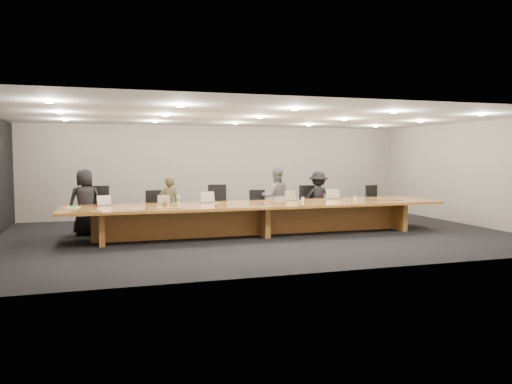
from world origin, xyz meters
TOP-DOWN VIEW (x-y plane):
  - ground at (0.00, 0.00)m, footprint 12.00×12.00m
  - back_wall at (0.00, 4.00)m, footprint 12.00×0.02m
  - conference_table at (0.00, 0.00)m, footprint 9.00×1.80m
  - chair_far_left at (-3.68, 1.31)m, footprint 0.65×0.65m
  - chair_left at (-2.32, 1.23)m, footprint 0.54×0.54m
  - chair_mid_left at (-0.74, 1.30)m, footprint 0.71×0.71m
  - chair_mid_right at (0.36, 1.27)m, footprint 0.59×0.59m
  - chair_right at (1.86, 1.29)m, footprint 0.58×0.58m
  - chair_far_right at (3.88, 1.19)m, footprint 0.69×0.69m
  - person_a at (-3.96, 1.21)m, footprint 0.86×0.65m
  - person_b at (-2.00, 1.12)m, footprint 0.51×0.34m
  - person_c at (0.86, 1.26)m, footprint 0.84×0.70m
  - person_d at (2.07, 1.21)m, footprint 1.04×0.76m
  - laptop_a at (-3.51, 0.42)m, footprint 0.36×0.30m
  - laptop_b at (-2.24, 0.32)m, footprint 0.34×0.29m
  - laptop_c at (-1.12, 0.41)m, footprint 0.41×0.33m
  - laptop_d at (0.99, 0.28)m, footprint 0.42×0.38m
  - laptop_e at (2.15, 0.43)m, footprint 0.40×0.32m
  - water_bottle at (-1.90, 0.25)m, footprint 0.07×0.07m
  - amber_mug at (-2.25, -0.11)m, footprint 0.09×0.09m
  - paper_cup_near at (1.22, 0.27)m, footprint 0.10×0.10m
  - paper_cup_far at (2.72, 0.33)m, footprint 0.08×0.08m
  - notepad at (-4.18, 0.21)m, footprint 0.28×0.23m
  - lime_gadget at (-4.18, 0.20)m, footprint 0.17×0.13m
  - av_box at (-3.70, -0.73)m, footprint 0.21×0.17m
  - mic_left at (-2.68, -0.52)m, footprint 0.12×0.12m
  - mic_center at (-0.02, -0.27)m, footprint 0.14×0.14m
  - mic_right at (2.95, -0.28)m, footprint 0.18×0.18m

SIDE VIEW (x-z plane):
  - ground at x=0.00m, z-range 0.00..0.00m
  - chair_mid_right at x=0.36m, z-range 0.00..0.99m
  - chair_left at x=-2.32m, z-range 0.00..1.04m
  - conference_table at x=0.00m, z-range 0.15..0.90m
  - chair_far_right at x=3.88m, z-range 0.00..1.07m
  - chair_right at x=1.86m, z-range 0.00..1.09m
  - chair_mid_left at x=-0.74m, z-range 0.00..1.15m
  - chair_far_left at x=-3.68m, z-range 0.00..1.17m
  - person_b at x=-2.00m, z-range 0.00..1.37m
  - person_d at x=2.07m, z-range 0.00..1.45m
  - notepad at x=-4.18m, z-range 0.75..0.77m
  - mic_left at x=-2.68m, z-range 0.75..0.78m
  - av_box at x=-3.70m, z-range 0.75..0.78m
  - mic_center at x=-0.02m, z-range 0.75..0.78m
  - mic_right at x=2.95m, z-range 0.75..0.78m
  - lime_gadget at x=-4.18m, z-range 0.77..0.79m
  - person_c at x=0.86m, z-range 0.00..1.57m
  - person_a at x=-3.96m, z-range 0.00..1.57m
  - paper_cup_far at x=2.72m, z-range 0.75..0.83m
  - paper_cup_near at x=1.22m, z-range 0.75..0.84m
  - amber_mug at x=-2.25m, z-range 0.75..0.85m
  - water_bottle at x=-1.90m, z-range 0.75..0.97m
  - laptop_b at x=-2.24m, z-range 0.75..0.98m
  - laptop_a at x=-3.51m, z-range 0.75..1.00m
  - laptop_d at x=0.99m, z-range 0.75..1.03m
  - laptop_e at x=2.15m, z-range 0.75..1.03m
  - laptop_c at x=-1.12m, z-range 0.75..1.03m
  - back_wall at x=0.00m, z-range 0.00..2.80m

